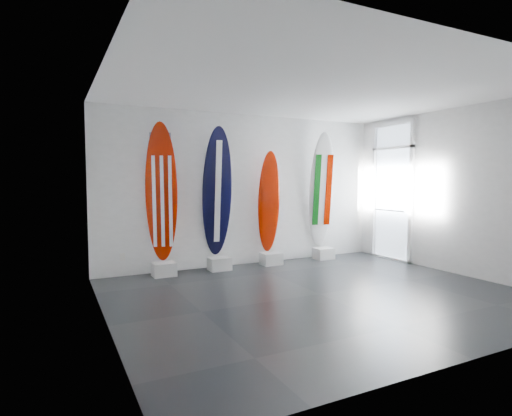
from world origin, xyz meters
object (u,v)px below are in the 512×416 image
surfboard_swiss (269,202)px  surfboard_usa (161,193)px  surfboard_italy (322,190)px  surfboard_navy (217,193)px

surfboard_swiss → surfboard_usa: bearing=-172.8°
surfboard_swiss → surfboard_italy: size_ratio=0.82×
surfboard_usa → surfboard_swiss: bearing=18.7°
surfboard_navy → surfboard_swiss: bearing=10.4°
surfboard_usa → surfboard_navy: 1.05m
surfboard_navy → surfboard_usa: bearing=-169.6°
surfboard_usa → surfboard_italy: (3.46, 0.00, -0.00)m
surfboard_navy → surfboard_italy: bearing=10.4°
surfboard_swiss → surfboard_italy: surfboard_italy is taller
surfboard_usa → surfboard_swiss: surfboard_usa is taller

